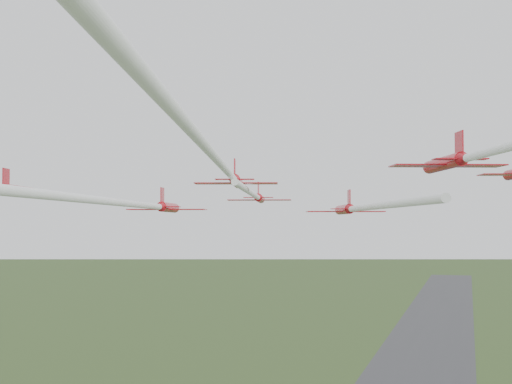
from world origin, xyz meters
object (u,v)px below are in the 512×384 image
(jet_row2_right, at_px, (358,208))
(jet_row4_right, at_px, (500,149))
(jet_lead, at_px, (256,196))
(jet_row3_mid, at_px, (224,167))
(jet_row2_left, at_px, (141,205))

(jet_row2_right, relative_size, jet_row4_right, 0.91)
(jet_lead, distance_m, jet_row2_right, 19.19)
(jet_lead, height_order, jet_row3_mid, jet_row3_mid)
(jet_lead, relative_size, jet_row2_left, 0.79)
(jet_row2_left, bearing_deg, jet_row2_right, 8.06)
(jet_row4_right, bearing_deg, jet_lead, 108.81)
(jet_row2_left, distance_m, jet_row2_right, 22.08)
(jet_row3_mid, relative_size, jet_row4_right, 1.26)
(jet_row2_left, height_order, jet_row4_right, jet_row4_right)
(jet_row3_mid, distance_m, jet_row4_right, 18.98)
(jet_row2_left, xyz_separation_m, jet_row2_right, (20.56, 8.04, -0.30))
(jet_row2_right, height_order, jet_row3_mid, jet_row3_mid)
(jet_row3_mid, bearing_deg, jet_row4_right, -11.92)
(jet_row4_right, bearing_deg, jet_row2_right, 99.98)
(jet_lead, bearing_deg, jet_row4_right, -65.85)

